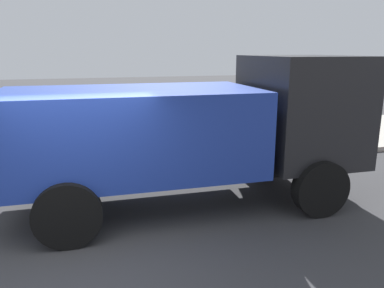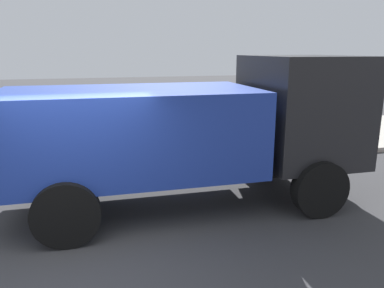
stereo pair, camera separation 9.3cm
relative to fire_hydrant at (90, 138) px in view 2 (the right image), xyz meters
The scene contains 5 objects.
ground_plane 5.70m from the fire_hydrant, 92.42° to the right, with size 80.00×80.00×0.00m, color #38383A.
sidewalk_curb 1.03m from the fire_hydrant, 105.84° to the left, with size 36.00×5.00×0.15m, color #ADA89E.
fire_hydrant is the anchor object (origin of this frame).
loose_tire 0.32m from the fire_hydrant, 66.74° to the right, with size 1.23×1.23×0.22m, color black.
dump_truck_blue 4.53m from the fire_hydrant, 62.51° to the right, with size 7.05×2.93×3.00m.
Camera 2 is at (0.18, -5.44, 3.11)m, focal length 35.57 mm.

